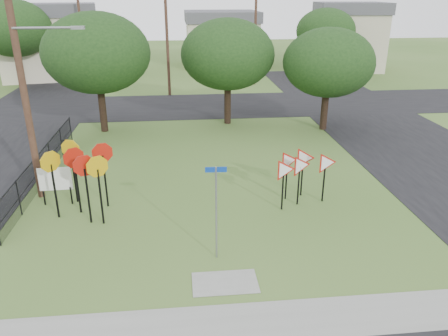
# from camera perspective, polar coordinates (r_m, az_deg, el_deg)

# --- Properties ---
(ground) EXTENTS (140.00, 140.00, 0.00)m
(ground) POSITION_cam_1_polar(r_m,az_deg,el_deg) (15.76, -0.79, -9.58)
(ground) COLOR #3B5D23
(sidewalk) EXTENTS (30.00, 1.60, 0.02)m
(sidewalk) POSITION_cam_1_polar(r_m,az_deg,el_deg) (12.39, 1.06, -19.72)
(sidewalk) COLOR gray
(sidewalk) RESTS_ON ground
(street_right) EXTENTS (8.00, 50.00, 0.02)m
(street_right) POSITION_cam_1_polar(r_m,az_deg,el_deg) (28.06, 22.44, 3.23)
(street_right) COLOR black
(street_right) RESTS_ON ground
(street_far) EXTENTS (60.00, 8.00, 0.02)m
(street_far) POSITION_cam_1_polar(r_m,az_deg,el_deg) (34.40, -3.81, 8.11)
(street_far) COLOR black
(street_far) RESTS_ON ground
(curb_pad) EXTENTS (2.00, 1.20, 0.02)m
(curb_pad) POSITION_cam_1_polar(r_m,az_deg,el_deg) (13.78, 0.13, -14.76)
(curb_pad) COLOR gray
(curb_pad) RESTS_ON ground
(street_name_sign) EXTENTS (0.67, 0.07, 3.26)m
(street_name_sign) POSITION_cam_1_polar(r_m,az_deg,el_deg) (14.00, -1.02, -5.21)
(street_name_sign) COLOR gray
(street_name_sign) RESTS_ON ground
(stop_sign_cluster) EXTENTS (2.52, 2.41, 2.77)m
(stop_sign_cluster) POSITION_cam_1_polar(r_m,az_deg,el_deg) (17.64, -18.21, 0.20)
(stop_sign_cluster) COLOR black
(stop_sign_cluster) RESTS_ON ground
(yield_sign_cluster) EXTENTS (2.85, 1.40, 2.23)m
(yield_sign_cluster) POSITION_cam_1_polar(r_m,az_deg,el_deg) (18.15, 9.89, 0.32)
(yield_sign_cluster) COLOR black
(yield_sign_cluster) RESTS_ON ground
(info_board) EXTENTS (1.32, 0.09, 1.65)m
(info_board) POSITION_cam_1_polar(r_m,az_deg,el_deg) (19.16, -21.17, -1.52)
(info_board) COLOR black
(info_board) RESTS_ON ground
(utility_pole_main) EXTENTS (3.55, 0.33, 10.00)m
(utility_pole_main) POSITION_cam_1_polar(r_m,az_deg,el_deg) (19.12, -24.79, 10.88)
(utility_pole_main) COLOR #4B3122
(utility_pole_main) RESTS_ON ground
(far_pole_a) EXTENTS (1.40, 0.24, 9.00)m
(far_pole_a) POSITION_cam_1_polar(r_m,az_deg,el_deg) (37.56, -7.43, 16.27)
(far_pole_a) COLOR #4B3122
(far_pole_a) RESTS_ON ground
(far_pole_b) EXTENTS (1.40, 0.24, 8.50)m
(far_pole_b) POSITION_cam_1_polar(r_m,az_deg,el_deg) (42.17, 4.09, 16.66)
(far_pole_b) COLOR #4B3122
(far_pole_b) RESTS_ON ground
(far_pole_c) EXTENTS (1.40, 0.24, 9.00)m
(far_pole_c) POSITION_cam_1_polar(r_m,az_deg,el_deg) (44.42, -18.09, 16.28)
(far_pole_c) COLOR #4B3122
(far_pole_c) RESTS_ON ground
(fence_run) EXTENTS (0.05, 11.55, 1.50)m
(fence_run) POSITION_cam_1_polar(r_m,az_deg,el_deg) (21.96, -22.53, 0.38)
(fence_run) COLOR black
(fence_run) RESTS_ON ground
(house_left) EXTENTS (10.58, 8.88, 7.20)m
(house_left) POSITION_cam_1_polar(r_m,az_deg,el_deg) (49.30, -21.74, 15.18)
(house_left) COLOR beige
(house_left) RESTS_ON ground
(house_mid) EXTENTS (8.40, 8.40, 6.20)m
(house_mid) POSITION_cam_1_polar(r_m,az_deg,el_deg) (53.86, -0.37, 16.59)
(house_mid) COLOR beige
(house_mid) RESTS_ON ground
(house_right) EXTENTS (8.30, 8.30, 7.20)m
(house_right) POSITION_cam_1_polar(r_m,az_deg,el_deg) (53.16, 15.92, 16.26)
(house_right) COLOR beige
(house_right) RESTS_ON ground
(tree_near_left) EXTENTS (6.40, 6.40, 7.27)m
(tree_near_left) POSITION_cam_1_polar(r_m,az_deg,el_deg) (28.01, -16.30, 14.21)
(tree_near_left) COLOR black
(tree_near_left) RESTS_ON ground
(tree_near_mid) EXTENTS (6.00, 6.00, 6.80)m
(tree_near_mid) POSITION_cam_1_polar(r_m,az_deg,el_deg) (28.79, 0.49, 14.61)
(tree_near_mid) COLOR black
(tree_near_mid) RESTS_ON ground
(tree_near_right) EXTENTS (5.60, 5.60, 6.33)m
(tree_near_right) POSITION_cam_1_polar(r_m,az_deg,el_deg) (28.21, 13.50, 13.22)
(tree_near_right) COLOR black
(tree_near_right) RESTS_ON ground
(tree_far_left) EXTENTS (6.80, 6.80, 7.73)m
(tree_far_left) POSITION_cam_1_polar(r_m,az_deg,el_deg) (45.95, -25.79, 16.11)
(tree_far_left) COLOR black
(tree_far_left) RESTS_ON ground
(tree_far_right) EXTENTS (6.00, 6.00, 6.80)m
(tree_far_right) POSITION_cam_1_polar(r_m,az_deg,el_deg) (47.98, 13.14, 17.05)
(tree_far_right) COLOR black
(tree_far_right) RESTS_ON ground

